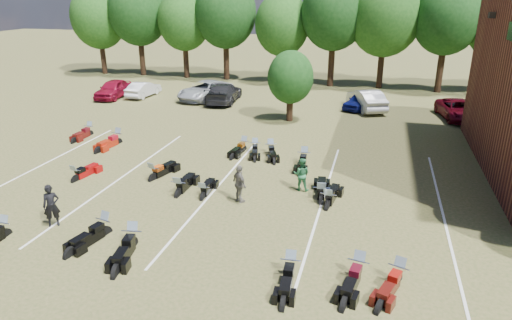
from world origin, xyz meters
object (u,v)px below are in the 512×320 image
(person_black, at_px, (51,206))
(person_green, at_px, (301,174))
(car_0, at_px, (113,89))
(motorcycle_3, at_px, (133,247))
(car_4, at_px, (361,101))
(motorcycle_7, at_px, (76,181))
(motorcycle_14, at_px, (90,135))
(person_grey, at_px, (240,184))

(person_black, xyz_separation_m, person_green, (8.84, 5.92, -0.07))
(car_0, distance_m, person_green, 24.17)
(motorcycle_3, bearing_deg, car_4, 62.91)
(person_black, relative_size, motorcycle_7, 0.81)
(car_4, xyz_separation_m, person_green, (-1.80, -16.50, 0.14))
(person_green, bearing_deg, car_4, -96.81)
(car_4, xyz_separation_m, motorcycle_14, (-16.37, -11.58, -0.64))
(car_0, bearing_deg, motorcycle_3, -62.17)
(person_black, bearing_deg, person_grey, -4.60)
(car_4, distance_m, person_green, 16.60)
(person_grey, relative_size, motorcycle_14, 0.78)
(person_grey, xyz_separation_m, motorcycle_3, (-2.63, -4.61, -0.86))
(car_4, distance_m, motorcycle_14, 20.06)
(motorcycle_3, height_order, motorcycle_14, motorcycle_3)
(car_0, distance_m, motorcycle_7, 18.70)
(motorcycle_3, height_order, motorcycle_7, motorcycle_3)
(motorcycle_7, xyz_separation_m, motorcycle_14, (-3.78, 6.72, 0.00))
(person_black, xyz_separation_m, motorcycle_14, (-5.73, 10.84, -0.86))
(person_black, relative_size, motorcycle_3, 0.72)
(motorcycle_3, distance_m, motorcycle_14, 14.93)
(person_green, relative_size, motorcycle_14, 0.71)
(person_green, height_order, motorcycle_7, person_green)
(person_black, distance_m, motorcycle_7, 4.63)
(car_0, bearing_deg, motorcycle_7, -69.12)
(car_0, xyz_separation_m, person_grey, (16.59, -16.94, 0.09))
(car_0, relative_size, motorcycle_14, 2.04)
(motorcycle_14, bearing_deg, person_green, -18.26)
(person_grey, distance_m, motorcycle_3, 5.37)
(motorcycle_3, bearing_deg, person_green, 42.02)
(person_green, bearing_deg, person_grey, 38.83)
(person_black, distance_m, motorcycle_3, 3.98)
(person_green, xyz_separation_m, motorcycle_7, (-10.78, -1.81, -0.79))
(motorcycle_7, bearing_deg, car_0, -55.10)
(person_grey, relative_size, motorcycle_3, 0.72)
(person_green, height_order, motorcycle_14, person_green)
(motorcycle_14, bearing_deg, person_grey, -29.03)
(car_0, relative_size, car_4, 1.20)
(car_4, height_order, person_black, person_black)
(motorcycle_3, bearing_deg, person_black, 159.87)
(motorcycle_3, xyz_separation_m, motorcycle_7, (-5.77, 4.75, 0.00))
(car_4, bearing_deg, motorcycle_3, -82.44)
(person_green, distance_m, motorcycle_7, 10.96)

